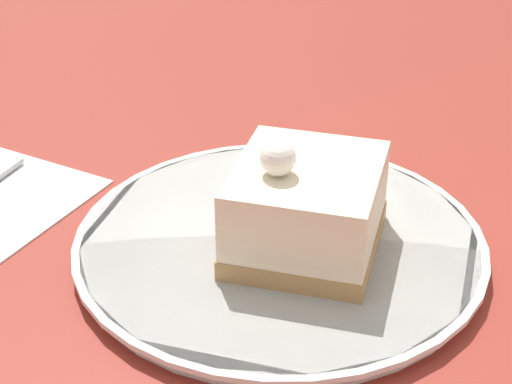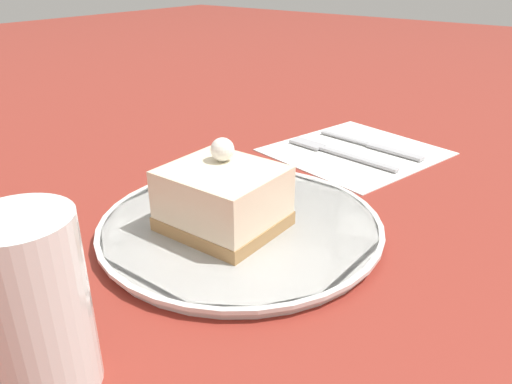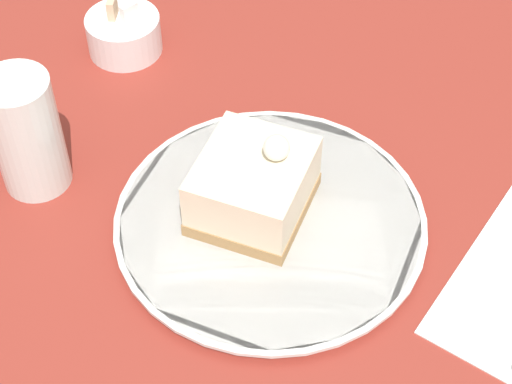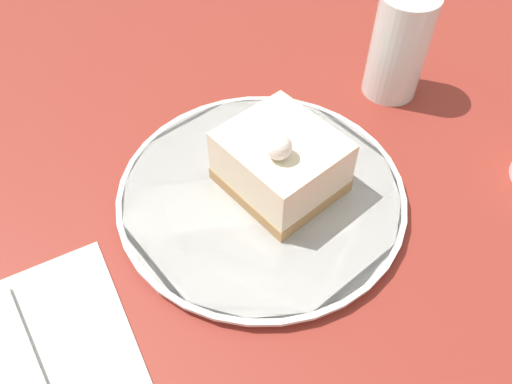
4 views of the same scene
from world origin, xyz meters
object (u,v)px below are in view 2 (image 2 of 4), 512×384
at_px(plate, 241,225).
at_px(drinking_glass, 36,307).
at_px(fork, 332,151).
at_px(cake_slice, 223,198).
at_px(knife, 378,147).

distance_m(plate, drinking_glass, 0.24).
xyz_separation_m(plate, fork, (0.25, 0.04, -0.00)).
relative_size(plate, cake_slice, 2.64).
xyz_separation_m(plate, knife, (0.31, -0.00, -0.00)).
bearing_deg(drinking_glass, knife, 2.69).
bearing_deg(knife, fork, 147.36).
distance_m(cake_slice, knife, 0.33).
xyz_separation_m(plate, cake_slice, (-0.02, 0.01, 0.04)).
xyz_separation_m(fork, drinking_glass, (-0.49, -0.07, 0.06)).
distance_m(cake_slice, fork, 0.28).
height_order(fork, knife, same).
distance_m(fork, knife, 0.07).
xyz_separation_m(fork, knife, (0.06, -0.05, -0.00)).
relative_size(cake_slice, drinking_glass, 0.88).
xyz_separation_m(plate, drinking_glass, (-0.23, -0.03, 0.05)).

